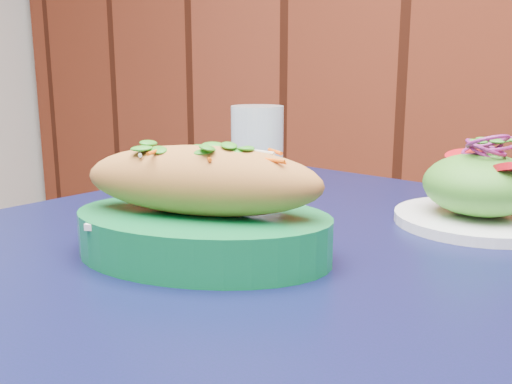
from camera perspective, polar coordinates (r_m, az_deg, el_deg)
The scene contains 4 objects.
cafe_table at distance 0.63m, azimuth 4.64°, elevation -13.29°, with size 0.90×0.90×0.75m.
banh_mi_basket at distance 0.56m, azimuth -5.43°, elevation -1.85°, with size 0.29×0.24×0.12m.
salad_plate at distance 0.72m, azimuth 21.51°, elevation 0.05°, with size 0.19×0.19×0.11m.
water_glass at distance 0.85m, azimuth 0.13°, elevation 4.36°, with size 0.08×0.08×0.13m, color silver.
Camera 1 is at (-0.22, 1.34, 0.93)m, focal length 40.00 mm.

